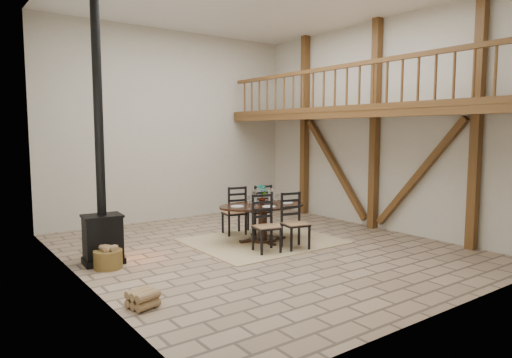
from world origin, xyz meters
TOP-DOWN VIEW (x-y plane):
  - ground at (0.00, 0.00)m, footprint 8.00×8.00m
  - room_shell at (1.19, 0.00)m, footprint 7.02×8.02m
  - rug at (0.37, 0.47)m, footprint 3.00×2.50m
  - dining_table at (0.37, 0.47)m, footprint 2.13×2.33m
  - wood_stove at (-2.92, 0.85)m, footprint 0.72×0.58m
  - log_basket at (-2.95, 0.50)m, footprint 0.49×0.49m
  - log_stack at (-3.15, -1.53)m, footprint 0.42×0.43m

SIDE VIEW (x-z plane):
  - ground at x=0.00m, z-range 0.00..0.00m
  - rug at x=0.37m, z-range 0.00..0.02m
  - log_stack at x=-3.15m, z-range 0.00..0.24m
  - log_basket at x=-2.95m, z-range -0.03..0.38m
  - dining_table at x=0.37m, z-range -0.17..1.07m
  - wood_stove at x=-2.92m, z-range -1.38..3.62m
  - room_shell at x=1.19m, z-range 0.51..5.52m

